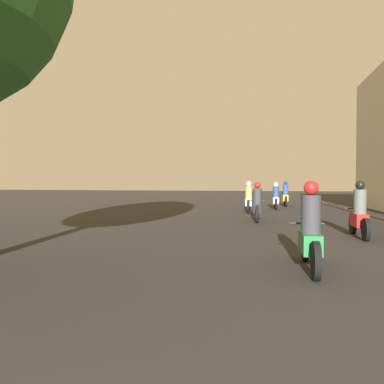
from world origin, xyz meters
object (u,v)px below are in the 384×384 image
motorcycle_red (359,215)px  motorcycle_silver (249,200)px  motorcycle_white (276,198)px  motorcycle_green (310,235)px  motorcycle_yellow (285,196)px  motorcycle_black (257,205)px

motorcycle_red → motorcycle_silver: bearing=109.3°
motorcycle_white → motorcycle_red: bearing=-83.1°
motorcycle_red → motorcycle_silver: (-3.16, 7.60, -0.00)m
motorcycle_green → motorcycle_yellow: (0.63, 16.70, 0.01)m
motorcycle_green → motorcycle_white: bearing=90.4°
motorcycle_red → motorcycle_white: (-1.79, 10.04, -0.03)m
motorcycle_white → motorcycle_black: bearing=-101.5°
motorcycle_green → motorcycle_white: (-0.03, 14.11, -0.02)m
motorcycle_green → motorcycle_silver: (-1.40, 11.67, 0.01)m
motorcycle_green → motorcycle_black: (-0.95, 7.78, 0.00)m
motorcycle_red → motorcycle_black: 4.59m
motorcycle_red → motorcycle_silver: size_ratio=1.01×
motorcycle_silver → motorcycle_white: size_ratio=0.95×
motorcycle_black → motorcycle_green: bearing=-84.5°
motorcycle_red → motorcycle_black: bearing=122.9°
motorcycle_black → motorcycle_yellow: bearing=78.4°
motorcycle_silver → motorcycle_white: bearing=58.2°
motorcycle_green → motorcycle_red: size_ratio=1.04×
motorcycle_green → motorcycle_silver: bearing=97.1°
motorcycle_black → motorcycle_white: motorcycle_black is taller
motorcycle_black → motorcycle_white: 6.40m
motorcycle_red → motorcycle_yellow: bearing=91.9°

